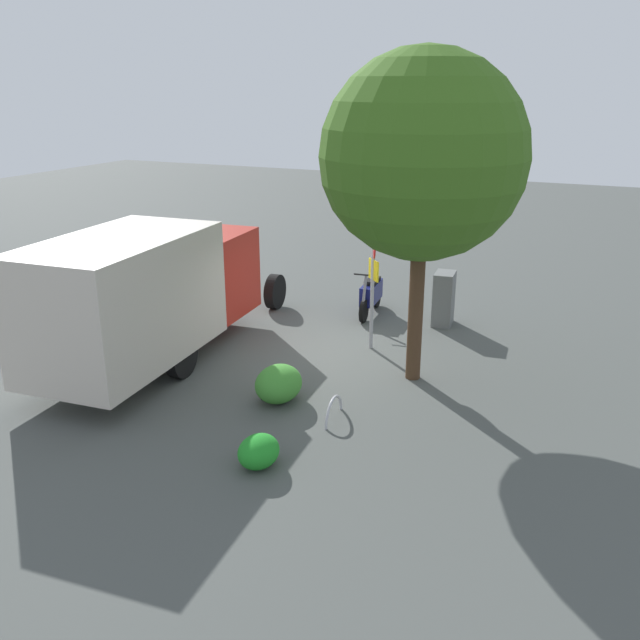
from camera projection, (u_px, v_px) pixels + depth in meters
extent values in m
plane|color=#494D4A|center=(331.00, 355.00, 14.67)|extent=(60.00, 60.00, 0.00)
cylinder|color=black|center=(181.00, 356.00, 13.44)|extent=(0.92, 0.32, 0.90)
cylinder|color=black|center=(101.00, 344.00, 14.05)|extent=(0.92, 0.32, 0.90)
cylinder|color=black|center=(275.00, 291.00, 17.59)|extent=(0.92, 0.32, 0.90)
cylinder|color=black|center=(210.00, 284.00, 18.20)|extent=(0.92, 0.32, 0.90)
cube|color=beige|center=(122.00, 299.00, 13.00)|extent=(4.31, 2.51, 2.37)
cube|color=#B42317|center=(203.00, 271.00, 15.82)|extent=(1.95, 2.23, 1.90)
cube|color=black|center=(201.00, 246.00, 15.62)|extent=(1.96, 2.07, 0.60)
cylinder|color=black|center=(364.00, 311.00, 16.61)|extent=(0.57, 0.15, 0.56)
cylinder|color=black|center=(377.00, 297.00, 17.72)|extent=(0.57, 0.15, 0.56)
cube|color=navy|center=(371.00, 293.00, 17.12)|extent=(1.12, 0.42, 0.48)
cube|color=black|center=(372.00, 281.00, 17.12)|extent=(0.66, 0.34, 0.12)
cylinder|color=slate|center=(365.00, 289.00, 16.47)|extent=(0.29, 0.09, 0.69)
cylinder|color=black|center=(365.00, 275.00, 16.36)|extent=(0.09, 0.55, 0.04)
cylinder|color=#9E9EA3|center=(372.00, 291.00, 14.63)|extent=(0.08, 0.08, 2.61)
cylinder|color=red|center=(374.00, 240.00, 14.26)|extent=(0.71, 0.32, 0.76)
cube|color=yellow|center=(374.00, 270.00, 14.47)|extent=(0.33, 0.33, 0.44)
cylinder|color=#47301E|center=(416.00, 306.00, 13.05)|extent=(0.29, 0.29, 2.99)
sphere|color=#39641B|center=(423.00, 156.00, 12.13)|extent=(3.76, 3.76, 3.76)
cube|color=slate|center=(444.00, 299.00, 16.35)|extent=(0.72, 0.52, 1.29)
torus|color=#B7B7BC|center=(334.00, 419.00, 11.88)|extent=(0.85, 0.11, 0.85)
ellipsoid|color=#1F8A25|center=(259.00, 451.00, 10.33)|extent=(0.74, 0.60, 0.50)
ellipsoid|color=#3D8B2F|center=(279.00, 384.00, 12.44)|extent=(1.00, 0.82, 0.68)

